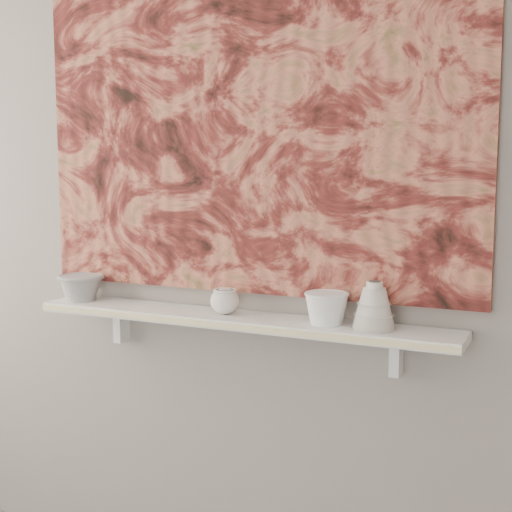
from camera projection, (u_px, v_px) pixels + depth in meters
The scene contains 11 objects.
wall_back at pixel (251, 180), 2.27m from camera, with size 3.60×3.60×0.00m, color gray.
shelf at pixel (238, 320), 2.24m from camera, with size 1.40×0.18×0.03m, color silver.
shelf_stripe at pixel (224, 326), 2.15m from camera, with size 1.40×0.01×0.02m, color beige.
bracket_left at pixel (121, 325), 2.51m from camera, with size 0.03×0.06×0.12m, color silver.
bracket_right at pixel (396, 355), 2.10m from camera, with size 0.03×0.06×0.12m, color silver.
painting at pixel (249, 120), 2.23m from camera, with size 1.50×0.03×1.10m, color maroon.
house_motif at pixel (386, 223), 2.07m from camera, with size 0.09×0.00×0.08m, color black.
bowl_grey at pixel (81, 287), 2.49m from camera, with size 0.16×0.16×0.09m, color gray, non-canonical shape.
cup_cream at pixel (225, 301), 2.25m from camera, with size 0.09×0.09×0.08m, color silver, non-canonical shape.
bell_vessel at pixel (374, 305), 2.05m from camera, with size 0.12×0.12×0.14m, color beige, non-canonical shape.
bowl_white at pixel (327, 308), 2.11m from camera, with size 0.13×0.13×0.10m, color white, non-canonical shape.
Camera 1 is at (0.97, -0.46, 1.39)m, focal length 50.00 mm.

